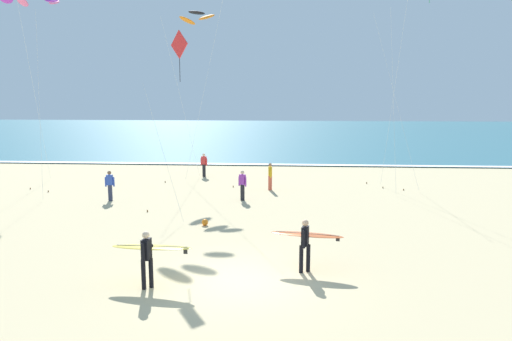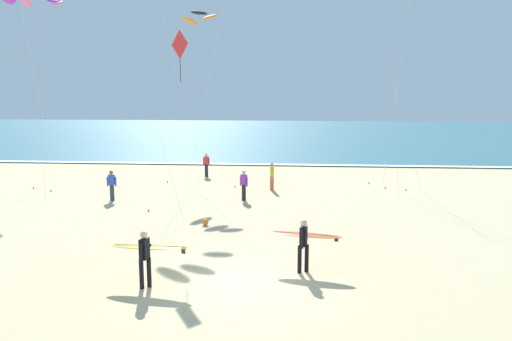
% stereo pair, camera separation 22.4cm
% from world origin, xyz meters
% --- Properties ---
extents(ground_plane, '(160.00, 160.00, 0.00)m').
position_xyz_m(ground_plane, '(0.00, 0.00, 0.00)').
color(ground_plane, '#CCB789').
extents(ocean_water, '(160.00, 60.00, 0.08)m').
position_xyz_m(ocean_water, '(0.00, 53.09, 0.04)').
color(ocean_water, '#336B7A').
rests_on(ocean_water, ground).
extents(shoreline_foam, '(160.00, 0.81, 0.01)m').
position_xyz_m(shoreline_foam, '(0.00, 23.39, 0.09)').
color(shoreline_foam, white).
rests_on(shoreline_foam, ocean_water).
extents(surfer_lead, '(2.39, 1.10, 1.71)m').
position_xyz_m(surfer_lead, '(2.00, 0.93, 1.05)').
color(surfer_lead, black).
rests_on(surfer_lead, ground).
extents(surfer_trailing, '(2.53, 1.02, 1.71)m').
position_xyz_m(surfer_trailing, '(-2.59, -0.67, 1.05)').
color(surfer_trailing, black).
rests_on(surfer_trailing, ground).
extents(kite_arc_emerald_near, '(2.59, 4.01, 11.58)m').
position_xyz_m(kite_arc_emerald_near, '(-14.10, 16.17, 11.22)').
color(kite_arc_emerald_near, pink).
rests_on(kite_arc_emerald_near, ground).
extents(kite_diamond_scarlet_low, '(2.64, 2.38, 8.12)m').
position_xyz_m(kite_diamond_scarlet_low, '(-3.16, 6.19, 7.25)').
color(kite_diamond_scarlet_low, red).
rests_on(kite_diamond_scarlet_low, ground).
extents(kite_arc_charcoal_distant, '(3.22, 3.41, 10.71)m').
position_xyz_m(kite_arc_charcoal_distant, '(-4.54, 17.66, 10.34)').
color(kite_arc_charcoal_distant, orange).
rests_on(kite_arc_charcoal_distant, ground).
extents(bystander_blue_top, '(0.50, 0.22, 1.59)m').
position_xyz_m(bystander_blue_top, '(-7.89, 10.31, 0.81)').
color(bystander_blue_top, '#2D334C').
rests_on(bystander_blue_top, ground).
extents(bystander_yellow_top, '(0.23, 0.49, 1.59)m').
position_xyz_m(bystander_yellow_top, '(0.34, 13.74, 0.81)').
color(bystander_yellow_top, '#D8593F').
rests_on(bystander_yellow_top, ground).
extents(bystander_red_top, '(0.48, 0.28, 1.59)m').
position_xyz_m(bystander_red_top, '(-4.29, 17.97, 0.81)').
color(bystander_red_top, black).
rests_on(bystander_red_top, ground).
extents(bystander_purple_top, '(0.44, 0.32, 1.59)m').
position_xyz_m(bystander_purple_top, '(-1.00, 10.92, 0.81)').
color(bystander_purple_top, black).
rests_on(bystander_purple_top, ground).
extents(beach_ball, '(0.28, 0.28, 0.28)m').
position_xyz_m(beach_ball, '(-2.12, 5.92, 0.14)').
color(beach_ball, orange).
rests_on(beach_ball, ground).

